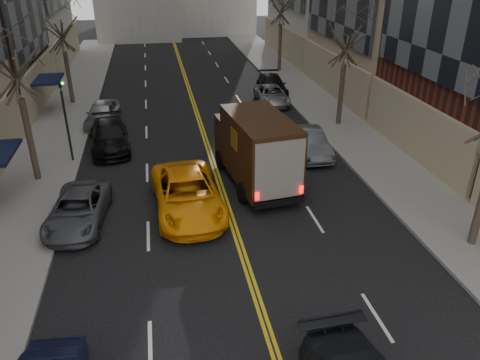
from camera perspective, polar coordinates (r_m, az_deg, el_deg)
name	(u,v)px	position (r m, az deg, el deg)	size (l,w,h in m)	color
sidewalk_left	(57,131)	(31.61, -21.39, 5.57)	(4.00, 66.00, 0.15)	slate
sidewalk_right	(330,114)	(33.14, 10.93, 7.85)	(4.00, 66.00, 0.15)	slate
tree_lf_mid	(10,45)	(23.34, -26.27, 14.55)	(3.20, 3.20, 8.91)	#382D23
tree_lf_far	(59,19)	(36.01, -21.16, 17.84)	(3.20, 3.20, 8.12)	#382D23
tree_rt_mid	(348,27)	(29.88, 12.98, 17.72)	(3.20, 3.20, 8.32)	#382D23
traffic_signal	(65,112)	(25.79, -20.58, 7.72)	(0.29, 0.26, 4.70)	black
ups_truck	(256,149)	(22.30, 1.92, 3.78)	(3.23, 6.69, 3.53)	black
taxi	(187,194)	(20.33, -6.45, -1.70)	(2.76, 5.99, 1.66)	#FF980A
pedestrian	(251,188)	(20.74, 1.29, -0.99)	(0.59, 0.39, 1.62)	black
parked_lf_c	(78,210)	(20.51, -19.15, -3.43)	(2.16, 4.68, 1.30)	#4F5157
parked_lf_d	(109,136)	(27.76, -15.63, 5.15)	(2.08, 5.11, 1.48)	black
parked_lf_e	(102,113)	(31.91, -16.45, 7.81)	(1.78, 4.42, 1.51)	#96999D
parked_rt_a	(309,142)	(26.22, 8.44, 4.55)	(1.52, 4.35, 1.43)	#4C5054
parked_rt_b	(272,95)	(35.18, 3.87, 10.31)	(2.12, 4.60, 1.28)	#A1A3A8
parked_rt_c	(272,85)	(37.47, 3.91, 11.45)	(2.03, 5.00, 1.45)	black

